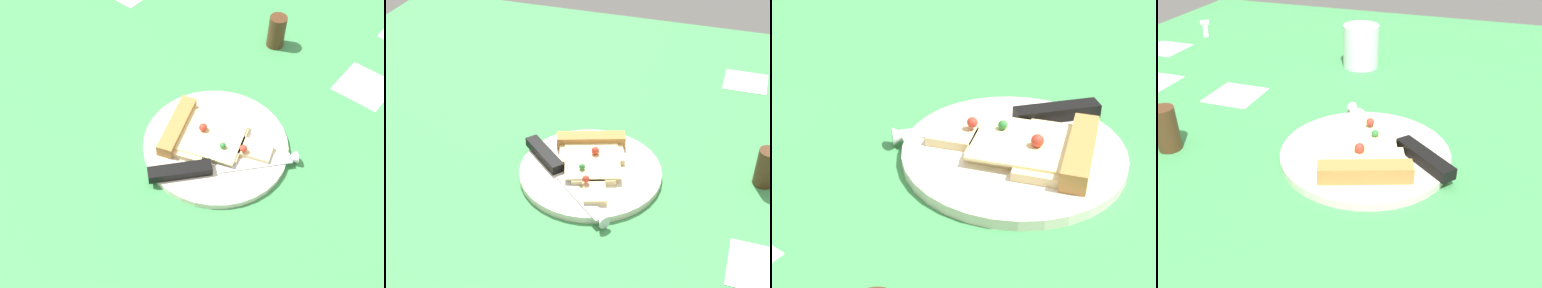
% 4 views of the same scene
% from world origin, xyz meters
% --- Properties ---
extents(ground_plane, '(1.46, 1.46, 0.03)m').
position_xyz_m(ground_plane, '(0.00, -0.00, -0.01)').
color(ground_plane, '#3D8C4C').
rests_on(ground_plane, ground).
extents(plate, '(0.24, 0.24, 0.01)m').
position_xyz_m(plate, '(0.05, -0.00, 0.01)').
color(plate, silver).
rests_on(plate, ground_plane).
extents(pizza_slice, '(0.19, 0.14, 0.03)m').
position_xyz_m(pizza_slice, '(0.07, 0.01, 0.02)').
color(pizza_slice, beige).
rests_on(pizza_slice, plate).
extents(knife, '(0.17, 0.20, 0.02)m').
position_xyz_m(knife, '(0.02, 0.05, 0.02)').
color(knife, silver).
rests_on(knife, plate).
extents(pepper_shaker, '(0.03, 0.03, 0.07)m').
position_xyz_m(pepper_shaker, '(0.12, -0.28, 0.03)').
color(pepper_shaker, '#4C2D19').
rests_on(pepper_shaker, ground_plane).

